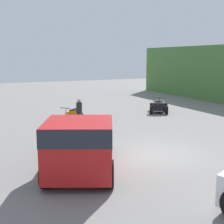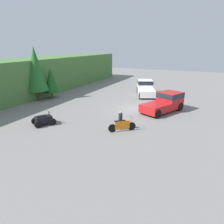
{
  "view_description": "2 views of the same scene",
  "coord_description": "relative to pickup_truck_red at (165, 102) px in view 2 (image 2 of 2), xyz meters",
  "views": [
    {
      "loc": [
        10.44,
        -6.61,
        3.94
      ],
      "look_at": [
        -4.95,
        0.54,
        0.95
      ],
      "focal_mm": 50.0,
      "sensor_mm": 36.0,
      "label": 1
    },
    {
      "loc": [
        -22.35,
        -7.54,
        6.91
      ],
      "look_at": [
        -4.95,
        0.54,
        0.95
      ],
      "focal_mm": 35.0,
      "sensor_mm": 36.0,
      "label": 2
    }
  ],
  "objects": [
    {
      "name": "rider_person",
      "position": [
        -6.93,
        2.31,
        -0.15
      ],
      "size": [
        0.46,
        0.46,
        1.61
      ],
      "rotation": [
        0.0,
        0.0,
        -1.03
      ],
      "color": "brown",
      "rests_on": "ground_plane"
    },
    {
      "name": "quad_atv",
      "position": [
        -8.81,
        8.98,
        -0.58
      ],
      "size": [
        2.29,
        2.09,
        1.15
      ],
      "rotation": [
        0.0,
        0.0,
        -0.56
      ],
      "color": "black",
      "rests_on": "ground_plane"
    },
    {
      "name": "dirt_bike",
      "position": [
        -7.26,
        2.01,
        -0.54
      ],
      "size": [
        1.64,
        1.85,
        1.17
      ],
      "rotation": [
        0.0,
        0.0,
        -0.85
      ],
      "color": "black",
      "rests_on": "ground_plane"
    },
    {
      "name": "tree_mid_left",
      "position": [
        -0.27,
        15.08,
        1.44
      ],
      "size": [
        1.85,
        1.85,
        4.2
      ],
      "color": "brown",
      "rests_on": "ground_plane"
    },
    {
      "name": "ground_plane",
      "position": [
        -0.58,
        3.21,
        -1.03
      ],
      "size": [
        80.0,
        80.0,
        0.0
      ],
      "primitive_type": "plane",
      "color": "slate"
    },
    {
      "name": "tree_left",
      "position": [
        -1.8,
        16.13,
        2.93
      ],
      "size": [
        2.96,
        2.96,
        6.73
      ],
      "color": "brown",
      "rests_on": "ground_plane"
    },
    {
      "name": "pickup_truck_second",
      "position": [
        6.93,
        4.26,
        0.0
      ],
      "size": [
        5.72,
        3.99,
        1.96
      ],
      "rotation": [
        0.0,
        0.0,
        0.39
      ],
      "color": "white",
      "rests_on": "ground_plane"
    },
    {
      "name": "pickup_truck_red",
      "position": [
        0.0,
        0.0,
        0.0
      ],
      "size": [
        5.45,
        3.99,
        1.96
      ],
      "rotation": [
        0.0,
        0.0,
        -0.43
      ],
      "color": "red",
      "rests_on": "ground_plane"
    },
    {
      "name": "hillside_backdrop",
      "position": [
        -0.58,
        19.21,
        1.47
      ],
      "size": [
        44.0,
        6.0,
        4.99
      ],
      "color": "#477538",
      "rests_on": "ground_plane"
    }
  ]
}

